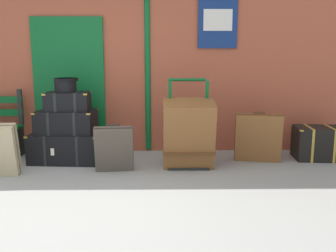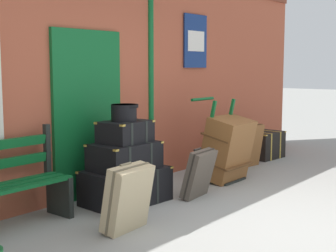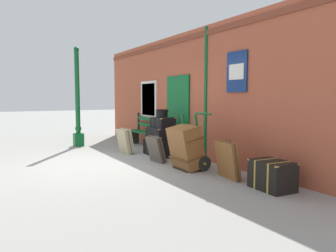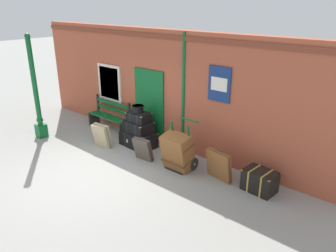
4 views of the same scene
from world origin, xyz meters
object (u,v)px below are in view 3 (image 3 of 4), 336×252
Objects in this scene: steamer_trunk_base at (161,147)px; suitcase_brown at (156,149)px; suitcase_slate at (227,160)px; round_hatbox at (162,113)px; suitcase_oxblood at (125,141)px; large_brown_trunk at (186,147)px; lamp_post at (78,109)px; steamer_trunk_top at (162,122)px; porters_trolley at (193,156)px; steamer_trunk_middle at (161,133)px; corner_trunk at (272,175)px; platform_bench at (145,132)px.

suitcase_brown is at bearing -37.13° from steamer_trunk_base.
steamer_trunk_base is 1.45× the size of suitcase_slate.
round_hatbox reaches higher than suitcase_oxblood.
suitcase_oxblood is (-2.45, -0.35, -0.14)m from large_brown_trunk.
lamp_post is 4.84× the size of steamer_trunk_top.
steamer_trunk_base is at bearing 177.74° from suitcase_slate.
large_brown_trunk is at bearing -90.00° from porters_trolley.
steamer_trunk_middle reaches higher than corner_trunk.
steamer_trunk_middle is at bearing -10.32° from platform_bench.
steamer_trunk_top is at bearing 11.31° from round_hatbox.
porters_trolley is 0.27m from large_brown_trunk.
suitcase_slate is (5.45, 1.35, -0.81)m from lamp_post.
porters_trolley reaches higher than suitcase_brown.
corner_trunk reaches higher than steamer_trunk_base.
steamer_trunk_base is (2.71, 1.46, -0.96)m from lamp_post.
steamer_trunk_middle is 0.54m from round_hatbox.
steamer_trunk_top is 3.72m from corner_trunk.
steamer_trunk_middle is 0.69× the size of porters_trolley.
round_hatbox is 3.79m from corner_trunk.
large_brown_trunk is (3.31, -0.66, 0.03)m from platform_bench.
round_hatbox is (-0.02, -0.00, 0.25)m from steamer_trunk_top.
large_brown_trunk is at bearing -11.22° from platform_bench.
large_brown_trunk reaches higher than steamer_trunk_middle.
lamp_post is at bearing -166.66° from corner_trunk.
large_brown_trunk reaches higher than corner_trunk.
steamer_trunk_middle reaches higher than suitcase_slate.
suitcase_slate is at bearing 14.16° from large_brown_trunk.
platform_bench is 1.62m from steamer_trunk_base.
porters_trolley is (1.73, -0.19, 0.06)m from steamer_trunk_base.
steamer_trunk_base is 1.79m from large_brown_trunk.
steamer_trunk_top is 0.91× the size of suitcase_oxblood.
suitcase_oxblood is at bearing -173.94° from suitcase_brown.
suitcase_brown is at bearing -167.26° from suitcase_slate.
large_brown_trunk reaches higher than steamer_trunk_base.
suitcase_brown is (-2.00, -0.45, -0.04)m from suitcase_slate.
lamp_post is at bearing -151.52° from steamer_trunk_middle.
platform_bench is at bearing 169.55° from steamer_trunk_base.
corner_trunk is at bearing 11.82° from suitcase_brown.
suitcase_oxblood is (-2.45, -0.53, 0.07)m from porters_trolley.
round_hatbox reaches higher than steamer_trunk_base.
round_hatbox reaches higher than corner_trunk.
platform_bench is at bearing 130.24° from suitcase_oxblood.
steamer_trunk_top reaches higher than large_brown_trunk.
platform_bench is 2.53× the size of suitcase_brown.
lamp_post is 4.83× the size of suitcase_brown.
platform_bench is at bearing 159.83° from suitcase_brown.
porters_trolley is at bearing -175.44° from suitcase_slate.
platform_bench is at bearing 177.43° from corner_trunk.
round_hatbox is (1.58, -0.27, 0.67)m from platform_bench.
suitcase_oxblood is (-0.72, -0.72, -0.24)m from steamer_trunk_middle.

